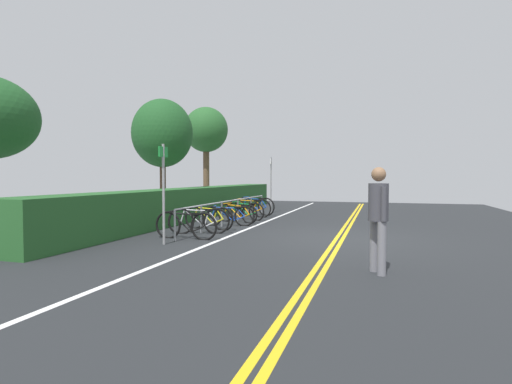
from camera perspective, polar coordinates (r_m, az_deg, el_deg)
The scene contains 19 objects.
ground_plane at distance 10.58m, azimuth 11.87°, elevation -6.57°, with size 30.28×13.35×0.05m, color #232628.
centre_line_yellow_inner at distance 10.57m, azimuth 12.30°, elevation -6.44°, with size 27.25×0.10×0.00m, color gold.
centre_line_yellow_outer at distance 10.58m, azimuth 11.43°, elevation -6.42°, with size 27.25×0.10×0.00m, color gold.
bike_lane_stripe_white at distance 11.19m, azimuth -2.83°, elevation -5.91°, with size 27.25×0.12×0.00m, color white.
bike_rack at distance 13.39m, azimuth -3.71°, elevation -1.99°, with size 7.64×0.05×0.80m.
bicycle_0 at distance 10.32m, azimuth -9.97°, elevation -4.70°, with size 0.46×1.73×0.74m.
bicycle_1 at distance 11.21m, azimuth -8.14°, elevation -4.10°, with size 0.65×1.65×0.76m.
bicycle_2 at distance 12.11m, azimuth -6.76°, elevation -3.69°, with size 0.46×1.71×0.73m.
bicycle_3 at distance 12.90m, azimuth -3.97°, elevation -3.42°, with size 0.57×1.68×0.69m.
bicycle_4 at distance 13.86m, azimuth -2.73°, elevation -3.03°, with size 0.62×1.65×0.69m.
bicycle_5 at distance 14.72m, azimuth -1.54°, elevation -2.72°, with size 0.62×1.62×0.69m.
bicycle_6 at distance 15.63m, azimuth -0.98°, elevation -2.31°, with size 0.46×1.76×0.76m.
bicycle_7 at distance 16.54m, azimuth -0.14°, elevation -2.03°, with size 0.52×1.78×0.78m.
pedestrian at distance 6.79m, azimuth 17.02°, elevation -2.77°, with size 0.45×0.32×1.73m.
sign_post_near at distance 9.50m, azimuth -13.04°, elevation 1.06°, with size 0.36×0.06×2.33m.
sign_post_far at distance 17.38m, azimuth 2.15°, elevation 1.77°, with size 0.36×0.07×2.43m.
hedge_backdrop at distance 15.57m, azimuth -8.75°, elevation -1.52°, with size 16.59×1.16×1.16m, color #235626.
tree_mid at distance 16.44m, azimuth -13.19°, elevation 8.10°, with size 2.39×2.39×4.65m.
tree_far_right at distance 22.03m, azimuth -7.13°, elevation 8.64°, with size 2.36×2.36×5.34m.
Camera 1 is at (-10.41, -0.94, 1.57)m, focal length 28.08 mm.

